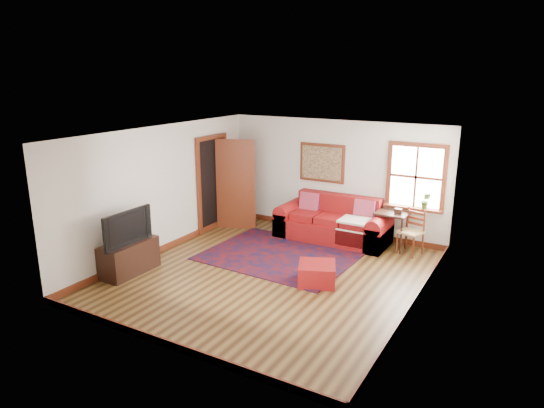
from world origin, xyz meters
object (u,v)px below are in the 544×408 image
Objects in this scene: ladder_back_chair at (412,230)px; media_cabinet at (129,257)px; side_table at (391,219)px; red_leather_sofa at (333,225)px; red_ottoman at (317,274)px.

ladder_back_chair reaches higher than media_cabinet.
ladder_back_chair is (0.44, -0.05, -0.15)m from side_table.
red_leather_sofa is at bearing 54.98° from media_cabinet.
media_cabinet is at bearing -136.10° from side_table.
red_leather_sofa is 2.64× the size of ladder_back_chair.
media_cabinet is (-3.08, -1.27, 0.12)m from red_ottoman.
side_table is (1.23, 0.04, 0.33)m from red_leather_sofa.
ladder_back_chair is (1.02, 2.22, 0.31)m from red_ottoman.
red_ottoman is at bearing -73.98° from red_leather_sofa.
media_cabinet reaches higher than red_ottoman.
red_ottoman is at bearing -114.72° from ladder_back_chair.
red_leather_sofa is 3.13× the size of side_table.
side_table is 0.72× the size of media_cabinet.
media_cabinet is (-2.45, -3.49, -0.02)m from red_leather_sofa.
side_table is at bearing 52.03° from red_ottoman.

